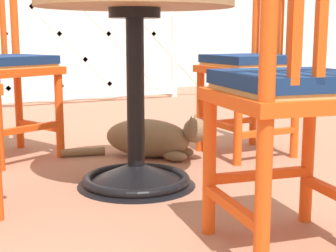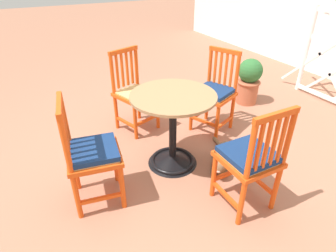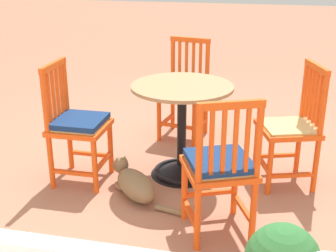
{
  "view_description": "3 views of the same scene",
  "coord_description": "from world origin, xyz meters",
  "px_view_note": "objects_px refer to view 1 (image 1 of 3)",
  "views": [
    {
      "loc": [
        -0.78,
        -1.59,
        0.6
      ],
      "look_at": [
        0.15,
        0.22,
        0.24
      ],
      "focal_mm": 54.73,
      "sensor_mm": 36.0,
      "label": 1
    },
    {
      "loc": [
        1.97,
        -0.83,
        1.73
      ],
      "look_at": [
        -0.08,
        0.25,
        0.36
      ],
      "focal_mm": 30.24,
      "sensor_mm": 36.0,
      "label": 2
    },
    {
      "loc": [
        -0.58,
        3.44,
        1.66
      ],
      "look_at": [
        0.11,
        0.29,
        0.42
      ],
      "focal_mm": 49.06,
      "sensor_mm": 36.0,
      "label": 3
    }
  ],
  "objects_px": {
    "orange_chair_near_fence": "(296,94)",
    "orange_chair_facing_out": "(251,66)",
    "tabby_cat": "(154,139)",
    "cafe_table": "(136,116)",
    "orange_chair_by_planter": "(4,67)"
  },
  "relations": [
    {
      "from": "orange_chair_near_fence",
      "to": "orange_chair_facing_out",
      "type": "bearing_deg",
      "value": 59.45
    },
    {
      "from": "cafe_table",
      "to": "orange_chair_by_planter",
      "type": "height_order",
      "value": "orange_chair_by_planter"
    },
    {
      "from": "cafe_table",
      "to": "orange_chair_facing_out",
      "type": "distance_m",
      "value": 0.8
    },
    {
      "from": "cafe_table",
      "to": "tabby_cat",
      "type": "xyz_separation_m",
      "value": [
        0.27,
        0.4,
        -0.19
      ]
    },
    {
      "from": "orange_chair_by_planter",
      "to": "tabby_cat",
      "type": "distance_m",
      "value": 0.8
    },
    {
      "from": "cafe_table",
      "to": "orange_chair_by_planter",
      "type": "bearing_deg",
      "value": 116.99
    },
    {
      "from": "orange_chair_by_planter",
      "to": "tabby_cat",
      "type": "height_order",
      "value": "orange_chair_by_planter"
    },
    {
      "from": "orange_chair_by_planter",
      "to": "orange_chair_near_fence",
      "type": "distance_m",
      "value": 1.59
    },
    {
      "from": "orange_chair_by_planter",
      "to": "cafe_table",
      "type": "bearing_deg",
      "value": -63.01
    },
    {
      "from": "tabby_cat",
      "to": "orange_chair_facing_out",
      "type": "bearing_deg",
      "value": -17.06
    },
    {
      "from": "tabby_cat",
      "to": "orange_chair_near_fence",
      "type": "bearing_deg",
      "value": -96.85
    },
    {
      "from": "cafe_table",
      "to": "orange_chair_by_planter",
      "type": "distance_m",
      "value": 0.83
    },
    {
      "from": "orange_chair_by_planter",
      "to": "orange_chair_facing_out",
      "type": "relative_size",
      "value": 1.0
    },
    {
      "from": "orange_chair_near_fence",
      "to": "orange_chair_facing_out",
      "type": "xyz_separation_m",
      "value": [
        0.61,
        1.04,
        0.0
      ]
    },
    {
      "from": "cafe_table",
      "to": "orange_chair_near_fence",
      "type": "height_order",
      "value": "orange_chair_near_fence"
    }
  ]
}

